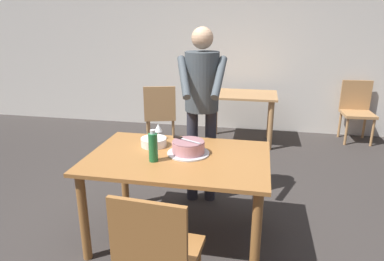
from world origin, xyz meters
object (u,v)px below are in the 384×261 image
object	(u,v)px
main_dining_table	(178,169)
background_table	(242,104)
plate_stack	(154,142)
background_chair_1	(357,109)
chair_near_side	(157,253)
background_chair_0	(160,113)
person_cutting_cake	(202,97)
wine_glass_near	(158,128)
water_bottle	(153,147)
cake_knife	(181,138)
cake_on_platter	(188,148)

from	to	relation	value
main_dining_table	background_table	size ratio (longest dim) A/B	1.43
main_dining_table	background_table	bearing A→B (deg)	82.02
plate_stack	background_chair_1	world-z (taller)	background_chair_1
chair_near_side	background_table	distance (m)	3.41
main_dining_table	background_chair_0	world-z (taller)	background_chair_0
plate_stack	person_cutting_cake	size ratio (longest dim) A/B	0.13
chair_near_side	background_chair_1	distance (m)	4.30
wine_glass_near	background_chair_1	xyz separation A→B (m)	(2.32, 2.60, -0.36)
main_dining_table	background_table	world-z (taller)	main_dining_table
plate_stack	water_bottle	distance (m)	0.34
chair_near_side	background_chair_1	size ratio (longest dim) A/B	1.00
background_table	cake_knife	bearing A→B (deg)	-98.11
cake_on_platter	cake_knife	bearing A→B (deg)	152.37
background_chair_1	background_table	bearing A→B (deg)	-166.30
wine_glass_near	water_bottle	world-z (taller)	water_bottle
cake_on_platter	water_bottle	bearing A→B (deg)	-140.07
background_table	background_chair_1	xyz separation A→B (m)	(1.70, 0.41, -0.09)
water_bottle	chair_near_side	size ratio (longest dim) A/B	0.28
person_cutting_cake	water_bottle	bearing A→B (deg)	-105.65
plate_stack	person_cutting_cake	xyz separation A→B (m)	(0.33, 0.50, 0.29)
cake_knife	background_table	bearing A→B (deg)	81.89
plate_stack	background_table	world-z (taller)	plate_stack
background_chair_1	plate_stack	bearing A→B (deg)	-129.80
cake_knife	background_chair_0	world-z (taller)	background_chair_0
water_bottle	cake_on_platter	bearing A→B (deg)	39.93
main_dining_table	water_bottle	distance (m)	0.31
cake_knife	plate_stack	xyz separation A→B (m)	(-0.26, 0.09, -0.08)
chair_near_side	background_chair_1	xyz separation A→B (m)	(1.98, 3.81, 0.00)
cake_on_platter	person_cutting_cake	size ratio (longest dim) A/B	0.20
water_bottle	chair_near_side	bearing A→B (deg)	-71.83
background_chair_0	plate_stack	bearing A→B (deg)	-75.06
background_chair_1	main_dining_table	bearing A→B (deg)	-124.78
background_table	water_bottle	bearing A→B (deg)	-100.92
plate_stack	wine_glass_near	distance (m)	0.18
person_cutting_cake	background_chair_0	distance (m)	1.79
cake_on_platter	background_chair_1	xyz separation A→B (m)	(1.98, 2.90, -0.31)
background_table	person_cutting_cake	bearing A→B (deg)	-98.78
cake_on_platter	cake_knife	distance (m)	0.10
chair_near_side	background_chair_1	bearing A→B (deg)	62.59
cake_knife	chair_near_side	xyz separation A→B (m)	(0.07, -0.95, -0.37)
plate_stack	water_bottle	world-z (taller)	water_bottle
main_dining_table	water_bottle	size ratio (longest dim) A/B	5.71
cake_knife	background_chair_1	size ratio (longest dim) A/B	0.28
cake_knife	plate_stack	distance (m)	0.29
cake_on_platter	chair_near_side	world-z (taller)	chair_near_side
cake_on_platter	background_chair_1	world-z (taller)	background_chair_1
cake_knife	water_bottle	xyz separation A→B (m)	(-0.17, -0.23, -0.00)
plate_stack	background_chair_0	distance (m)	2.05
plate_stack	background_chair_1	bearing A→B (deg)	50.20
plate_stack	background_chair_0	bearing A→B (deg)	104.94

